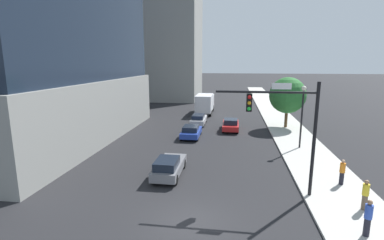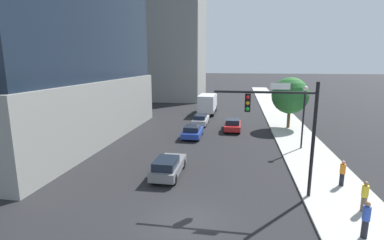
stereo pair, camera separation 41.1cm
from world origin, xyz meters
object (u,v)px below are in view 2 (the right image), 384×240
car_gray (168,166)px  pedestrian_blue_shirt (366,219)px  street_tree (290,96)px  pedestrian_orange_shirt (342,173)px  pedestrian_yellow_shirt (365,196)px  car_red (233,125)px  construction_building (166,10)px  car_silver (201,119)px  traffic_light_pole (284,119)px  street_lamp (304,108)px  box_truck (208,103)px  car_blue (193,131)px

car_gray → pedestrian_blue_shirt: (10.68, -5.91, 0.33)m
street_tree → car_gray: bearing=-122.8°
pedestrian_orange_shirt → pedestrian_yellow_shirt: bearing=-89.3°
street_tree → car_red: (-6.72, -2.13, -3.38)m
construction_building → car_silver: construction_building is taller
traffic_light_pole → pedestrian_yellow_shirt: 5.81m
street_lamp → box_truck: (-10.70, 17.38, -2.16)m
street_lamp → box_truck: 20.53m
car_blue → pedestrian_orange_shirt: bearing=-43.2°
car_blue → pedestrian_yellow_shirt: size_ratio=2.42×
car_red → car_silver: (-4.18, 2.65, -0.01)m
car_blue → pedestrian_orange_shirt: 15.90m
construction_building → box_truck: 27.17m
car_silver → pedestrian_yellow_shirt: pedestrian_yellow_shirt is taller
traffic_light_pole → construction_building: bearing=112.2°
construction_building → pedestrian_yellow_shirt: bearing=-64.2°
box_truck → pedestrian_yellow_shirt: (11.62, -28.92, -0.76)m
box_truck → car_silver: bearing=-90.0°
traffic_light_pole → car_silver: 21.18m
street_tree → pedestrian_blue_shirt: street_tree is taller
car_blue → street_lamp: bearing=-13.8°
street_lamp → car_red: bearing=134.6°
pedestrian_blue_shirt → car_blue: bearing=122.5°
car_red → box_truck: box_truck is taller
construction_building → pedestrian_blue_shirt: size_ratio=24.62×
car_silver → traffic_light_pole: bearing=-69.0°
car_gray → pedestrian_yellow_shirt: (11.62, -3.36, 0.29)m
traffic_light_pole → car_gray: (-7.45, 1.95, -4.07)m
street_lamp → car_silver: 14.52m
car_silver → box_truck: size_ratio=0.66×
traffic_light_pole → street_lamp: 10.68m
car_blue → box_truck: 14.79m
box_truck → pedestrian_orange_shirt: size_ratio=4.19×
traffic_light_pole → street_tree: traffic_light_pole is taller
street_lamp → car_gray: street_lamp is taller
street_tree → pedestrian_blue_shirt: size_ratio=3.43×
traffic_light_pole → car_red: (-3.27, 16.74, -4.10)m
construction_building → traffic_light_pole: size_ratio=6.45×
street_lamp → street_tree: 8.74m
car_silver → pedestrian_blue_shirt: (10.68, -23.36, 0.37)m
car_blue → pedestrian_orange_shirt: pedestrian_orange_shirt is taller
traffic_light_pole → pedestrian_yellow_shirt: traffic_light_pole is taller
car_red → street_lamp: bearing=-45.4°
construction_building → car_silver: 33.68m
car_silver → construction_building: bearing=113.0°
street_lamp → pedestrian_orange_shirt: street_lamp is taller
construction_building → car_blue: size_ratio=10.65×
car_silver → pedestrian_blue_shirt: pedestrian_blue_shirt is taller
car_silver → pedestrian_yellow_shirt: 23.83m
car_silver → car_red: bearing=-32.3°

